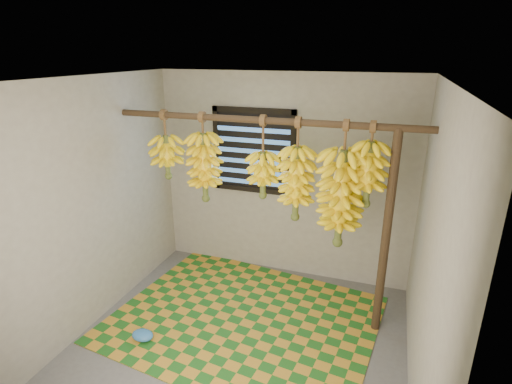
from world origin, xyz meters
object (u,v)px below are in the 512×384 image
at_px(banana_bunch_c, 263,175).
at_px(banana_bunch_a, 167,157).
at_px(plastic_bag, 143,335).
at_px(banana_bunch_e, 341,199).
at_px(woven_mat, 244,319).
at_px(banana_bunch_d, 296,184).
at_px(support_post, 386,237).
at_px(banana_bunch_b, 204,167).
at_px(banana_bunch_f, 368,174).

bearing_deg(banana_bunch_c, banana_bunch_a, 180.00).
distance_m(plastic_bag, banana_bunch_e, 2.27).
xyz_separation_m(woven_mat, banana_bunch_d, (0.43, 0.29, 1.42)).
height_order(support_post, woven_mat, support_post).
bearing_deg(banana_bunch_b, banana_bunch_a, 180.00).
xyz_separation_m(plastic_bag, banana_bunch_e, (1.65, 0.90, 1.27)).
xyz_separation_m(support_post, banana_bunch_c, (-1.18, 0.00, 0.48)).
distance_m(banana_bunch_d, banana_bunch_e, 0.43).
xyz_separation_m(banana_bunch_b, banana_bunch_d, (0.95, -0.00, -0.07)).
bearing_deg(banana_bunch_c, banana_bunch_f, 0.00).
relative_size(support_post, banana_bunch_c, 2.49).
bearing_deg(plastic_bag, support_post, 23.32).
bearing_deg(banana_bunch_c, support_post, 0.00).
distance_m(plastic_bag, banana_bunch_f, 2.58).
distance_m(plastic_bag, banana_bunch_b, 1.72).
height_order(banana_bunch_a, banana_bunch_f, same).
height_order(plastic_bag, banana_bunch_b, banana_bunch_b).
relative_size(banana_bunch_c, banana_bunch_f, 1.05).
height_order(woven_mat, banana_bunch_e, banana_bunch_e).
bearing_deg(banana_bunch_c, plastic_bag, -135.11).
bearing_deg(woven_mat, banana_bunch_f, 15.20).
bearing_deg(woven_mat, banana_bunch_b, 150.51).
bearing_deg(plastic_bag, banana_bunch_f, 25.58).
bearing_deg(banana_bunch_f, banana_bunch_a, 180.00).
relative_size(banana_bunch_c, banana_bunch_d, 0.81).
xyz_separation_m(banana_bunch_d, banana_bunch_f, (0.64, 0.00, 0.16)).
height_order(plastic_bag, banana_bunch_d, banana_bunch_d).
relative_size(woven_mat, banana_bunch_f, 3.34).
relative_size(banana_bunch_b, banana_bunch_c, 1.13).
relative_size(woven_mat, plastic_bag, 11.69).
xyz_separation_m(plastic_bag, banana_bunch_b, (0.28, 0.90, 1.44)).
bearing_deg(support_post, banana_bunch_e, 180.00).
height_order(banana_bunch_b, banana_bunch_e, same).
relative_size(plastic_bag, banana_bunch_d, 0.22).
distance_m(banana_bunch_a, banana_bunch_e, 1.81).
distance_m(support_post, banana_bunch_b, 1.87).
bearing_deg(support_post, plastic_bag, -156.68).
distance_m(banana_bunch_a, banana_bunch_c, 1.05).
height_order(plastic_bag, banana_bunch_e, banana_bunch_e).
height_order(woven_mat, plastic_bag, plastic_bag).
xyz_separation_m(banana_bunch_b, banana_bunch_c, (0.62, -0.00, -0.01)).
bearing_deg(banana_bunch_f, banana_bunch_e, 180.00).
distance_m(woven_mat, plastic_bag, 1.00).
height_order(support_post, banana_bunch_d, banana_bunch_d).
height_order(woven_mat, banana_bunch_d, banana_bunch_d).
bearing_deg(plastic_bag, banana_bunch_a, 98.94).
relative_size(banana_bunch_c, banana_bunch_e, 0.68).
height_order(support_post, plastic_bag, support_post).
bearing_deg(support_post, banana_bunch_a, 180.00).
bearing_deg(banana_bunch_b, banana_bunch_c, -0.00).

